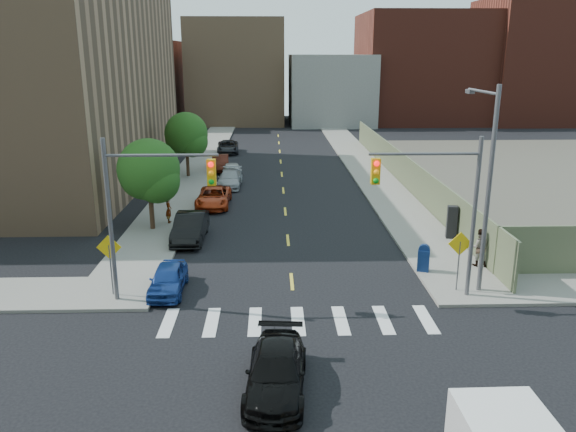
{
  "coord_description": "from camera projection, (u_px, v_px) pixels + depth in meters",
  "views": [
    {
      "loc": [
        -0.9,
        -16.1,
        10.17
      ],
      "look_at": [
        -0.05,
        12.03,
        2.0
      ],
      "focal_mm": 35.0,
      "sensor_mm": 36.0,
      "label": 1
    }
  ],
  "objects": [
    {
      "name": "parked_car_grey",
      "position": [
        228.0,
        147.0,
        59.41
      ],
      "size": [
        2.45,
        4.85,
        1.31
      ],
      "primitive_type": "imported",
      "rotation": [
        0.0,
        0.0,
        0.06
      ],
      "color": "black",
      "rests_on": "ground"
    },
    {
      "name": "tree_west_far",
      "position": [
        186.0,
        137.0,
        46.92
      ],
      "size": [
        3.66,
        3.64,
        5.52
      ],
      "color": "#332114",
      "rests_on": "ground"
    },
    {
      "name": "black_sedan",
      "position": [
        276.0,
        371.0,
        17.46
      ],
      "size": [
        2.18,
        4.63,
        1.31
      ],
      "primitive_type": "imported",
      "rotation": [
        0.0,
        0.0,
        -0.08
      ],
      "color": "black",
      "rests_on": "ground"
    },
    {
      "name": "parked_car_black",
      "position": [
        190.0,
        227.0,
        31.56
      ],
      "size": [
        1.68,
        4.66,
        1.53
      ],
      "primitive_type": "imported",
      "rotation": [
        0.0,
        0.0,
        -0.01
      ],
      "color": "black",
      "rests_on": "ground"
    },
    {
      "name": "tree_west_near",
      "position": [
        149.0,
        173.0,
        32.52
      ],
      "size": [
        3.66,
        3.64,
        5.52
      ],
      "color": "#332114",
      "rests_on": "ground"
    },
    {
      "name": "bg_bldg_fareast",
      "position": [
        530.0,
        61.0,
        84.09
      ],
      "size": [
        14.0,
        16.0,
        18.0
      ],
      "primitive_type": "cube",
      "color": "#592319",
      "rests_on": "ground"
    },
    {
      "name": "streetlight_ne",
      "position": [
        486.0,
        175.0,
        23.72
      ],
      "size": [
        0.25,
        3.7,
        9.0
      ],
      "color": "#59595E",
      "rests_on": "ground"
    },
    {
      "name": "signal_nw",
      "position": [
        146.0,
        199.0,
        22.64
      ],
      "size": [
        4.59,
        0.3,
        7.0
      ],
      "color": "#59595E",
      "rests_on": "ground"
    },
    {
      "name": "parked_car_maroon",
      "position": [
        220.0,
        163.0,
        50.5
      ],
      "size": [
        1.83,
        4.33,
        1.39
      ],
      "primitive_type": "imported",
      "rotation": [
        0.0,
        0.0,
        0.09
      ],
      "color": "#3E150C",
      "rests_on": "ground"
    },
    {
      "name": "signal_ne",
      "position": [
        439.0,
        197.0,
        22.99
      ],
      "size": [
        4.59,
        0.3,
        7.0
      ],
      "color": "#59595E",
      "rests_on": "ground"
    },
    {
      "name": "bg_bldg_east",
      "position": [
        420.0,
        68.0,
        85.83
      ],
      "size": [
        18.0,
        18.0,
        16.0
      ],
      "primitive_type": "cube",
      "color": "#592319",
      "rests_on": "ground"
    },
    {
      "name": "mailbox",
      "position": [
        424.0,
        258.0,
        26.72
      ],
      "size": [
        0.65,
        0.57,
        1.34
      ],
      "rotation": [
        0.0,
        0.0,
        -0.33
      ],
      "color": "navy",
      "rests_on": "sidewalk_ne"
    },
    {
      "name": "warn_sign_ne",
      "position": [
        460.0,
        250.0,
        24.21
      ],
      "size": [
        1.06,
        0.06,
        2.83
      ],
      "color": "#59595E",
      "rests_on": "ground"
    },
    {
      "name": "parked_car_red",
      "position": [
        214.0,
        197.0,
        38.6
      ],
      "size": [
        2.23,
        4.76,
        1.32
      ],
      "primitive_type": "imported",
      "rotation": [
        0.0,
        0.0,
        -0.01
      ],
      "color": "#AB3211",
      "rests_on": "ground"
    },
    {
      "name": "payphone",
      "position": [
        452.0,
        222.0,
        31.46
      ],
      "size": [
        0.62,
        0.54,
        1.85
      ],
      "primitive_type": "cube",
      "rotation": [
        0.0,
        0.0,
        -0.17
      ],
      "color": "black",
      "rests_on": "sidewalk_ne"
    },
    {
      "name": "bg_bldg_midwest",
      "position": [
        237.0,
        72.0,
        85.17
      ],
      "size": [
        14.0,
        16.0,
        15.0
      ],
      "primitive_type": "cube",
      "color": "#8C6B4C",
      "rests_on": "ground"
    },
    {
      "name": "fence_north",
      "position": [
        402.0,
        169.0,
        45.12
      ],
      "size": [
        0.12,
        44.0,
        2.5
      ],
      "primitive_type": "cube",
      "color": "#65714F",
      "rests_on": "ground"
    },
    {
      "name": "parked_car_blue",
      "position": [
        168.0,
        279.0,
        24.71
      ],
      "size": [
        1.48,
        3.64,
        1.24
      ],
      "primitive_type": "imported",
      "rotation": [
        0.0,
        0.0,
        0.01
      ],
      "color": "navy",
      "rests_on": "ground"
    },
    {
      "name": "building_nw",
      "position": [
        4.0,
        82.0,
        44.25
      ],
      "size": [
        22.0,
        30.0,
        16.0
      ],
      "primitive_type": "cube",
      "color": "#8C6B4C",
      "rests_on": "ground"
    },
    {
      "name": "ground",
      "position": [
        301.0,
        377.0,
        18.32
      ],
      "size": [
        160.0,
        160.0,
        0.0
      ],
      "primitive_type": "plane",
      "color": "black",
      "rests_on": "ground"
    },
    {
      "name": "sidewalk_ne",
      "position": [
        354.0,
        154.0,
        58.36
      ],
      "size": [
        3.5,
        73.0,
        0.15
      ],
      "primitive_type": "cube",
      "color": "gray",
      "rests_on": "ground"
    },
    {
      "name": "parked_car_silver",
      "position": [
        230.0,
        179.0,
        44.29
      ],
      "size": [
        1.99,
        4.55,
        1.3
      ],
      "primitive_type": "imported",
      "rotation": [
        0.0,
        0.0,
        -0.04
      ],
      "color": "#94979B",
      "rests_on": "ground"
    },
    {
      "name": "bg_bldg_west",
      "position": [
        129.0,
        83.0,
        83.21
      ],
      "size": [
        14.0,
        18.0,
        12.0
      ],
      "primitive_type": "cube",
      "color": "#592319",
      "rests_on": "ground"
    },
    {
      "name": "smokestack",
      "position": [
        561.0,
        26.0,
        82.81
      ],
      "size": [
        1.8,
        1.8,
        28.0
      ],
      "primitive_type": "cylinder",
      "color": "#8C6B4C",
      "rests_on": "ground"
    },
    {
      "name": "pedestrian_west",
      "position": [
        169.0,
        210.0,
        34.35
      ],
      "size": [
        0.44,
        0.61,
        1.56
      ],
      "primitive_type": "imported",
      "rotation": [
        0.0,
        0.0,
        1.69
      ],
      "color": "gray",
      "rests_on": "sidewalk_nw"
    },
    {
      "name": "bg_bldg_center",
      "position": [
        330.0,
        89.0,
        84.35
      ],
      "size": [
        12.0,
        16.0,
        10.0
      ],
      "primitive_type": "cube",
      "color": "gray",
      "rests_on": "ground"
    },
    {
      "name": "warn_sign_nw",
      "position": [
        110.0,
        254.0,
        23.78
      ],
      "size": [
        1.06,
        0.06,
        2.83
      ],
      "color": "#59595E",
      "rests_on": "ground"
    },
    {
      "name": "parked_car_white",
      "position": [
        232.0,
        171.0,
        46.91
      ],
      "size": [
        1.89,
        4.09,
        1.36
      ],
      "primitive_type": "imported",
      "rotation": [
        0.0,
        0.0,
        0.07
      ],
      "color": "silver",
      "rests_on": "ground"
    },
    {
      "name": "sidewalk_nw",
      "position": [
        205.0,
        155.0,
        57.91
      ],
      "size": [
        3.5,
        73.0,
        0.15
      ],
      "primitive_type": "cube",
      "color": "gray",
      "rests_on": "ground"
    },
    {
      "name": "pedestrian_east",
      "position": [
        479.0,
        247.0,
        27.32
      ],
      "size": [
        1.04,
        0.89,
        1.88
      ],
      "primitive_type": "imported",
      "rotation": [
        0.0,
        0.0,
        2.93
      ],
      "color": "gray",
      "rests_on": "sidewalk_ne"
    },
    {
      "name": "warn_sign_midwest",
      "position": [
        166.0,
        183.0,
        36.74
      ],
      "size": [
        1.06,
        0.06,
        2.83
      ],
      "color": "#59595E",
      "rests_on": "ground"
    }
  ]
}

